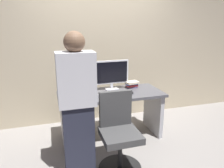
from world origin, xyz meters
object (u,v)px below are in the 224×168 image
Objects in this scene: desk at (111,106)px; book_stack at (132,84)px; monitor at (112,73)px; keyboard at (114,94)px; mouse at (131,92)px; cup_near_keyboard at (88,96)px; office_chair at (119,135)px; person_at_desk at (77,106)px.

desk is 6.82× the size of book_stack.
keyboard is at bearing -100.37° from monitor.
cup_near_keyboard is at bearing -174.68° from mouse.
office_chair is at bearing -120.00° from book_stack.
person_at_desk reaches higher than cup_near_keyboard.
keyboard is at bearing -178.92° from mouse.
person_at_desk is 17.33× the size of cup_near_keyboard.
cup_near_keyboard is (0.21, 0.51, -0.07)m from person_at_desk.
person_at_desk is (-0.58, -0.68, 0.33)m from desk.
book_stack is at bearing 1.19° from monitor.
person_at_desk is at bearing -127.39° from monitor.
desk is at bearing -109.34° from monitor.
monitor is 2.39× the size of book_stack.
person_at_desk reaches higher than book_stack.
office_chair is 0.70m from cup_near_keyboard.
desk is at bearing 49.10° from person_at_desk.
book_stack is (0.98, 0.85, -0.06)m from person_at_desk.
mouse is (0.86, 0.57, -0.10)m from person_at_desk.
monitor is at bearing 37.88° from cup_near_keyboard.
desk is 0.74m from office_chair.
person_at_desk is 16.39× the size of mouse.
office_chair reaches higher than book_stack.
person_at_desk is 0.82m from keyboard.
person_at_desk reaches higher than office_chair.
book_stack reaches higher than mouse.
mouse is 1.06× the size of cup_near_keyboard.
desk is at bearing -156.49° from book_stack.
book_stack is (0.52, 0.89, 0.35)m from office_chair.
monitor is 1.26× the size of keyboard.
cup_near_keyboard is (-0.37, -0.17, 0.26)m from desk.
keyboard is at bearing -143.89° from book_stack.
office_chair reaches higher than cup_near_keyboard.
cup_near_keyboard is (-0.25, 0.55, 0.34)m from office_chair.
cup_near_keyboard is at bearing -155.69° from desk.
mouse is at bearing 33.33° from person_at_desk.
person_at_desk is 1.04m from mouse.
keyboard is (0.01, -0.11, 0.22)m from desk.
monitor is at bearing 78.76° from office_chair.
mouse is (0.28, -0.11, 0.23)m from desk.
office_chair is 0.57× the size of person_at_desk.
cup_near_keyboard is (-0.65, -0.06, 0.03)m from mouse.
desk is at bearing 91.34° from keyboard.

